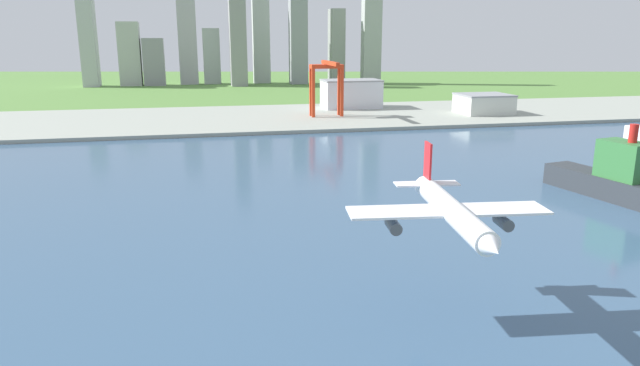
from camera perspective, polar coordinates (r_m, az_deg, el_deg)
ground_plane at (r=244.01m, az=0.22°, el=0.22°), size 2400.00×2400.00×0.00m
water_bay at (r=188.14m, az=4.17°, el=-4.10°), size 840.00×360.00×0.15m
industrial_pier at (r=428.15m, az=-5.31°, el=6.44°), size 840.00×140.00×2.50m
airplane_landing at (r=121.42m, az=12.90°, el=-2.79°), size 42.86×46.23×15.39m
container_barge at (r=242.69m, az=26.75°, el=0.57°), size 21.76×49.88×28.83m
port_crane_red at (r=421.36m, az=0.71°, el=10.47°), size 23.56×45.27×39.96m
warehouse_main at (r=477.10m, az=3.09°, el=8.81°), size 46.71×29.45×22.74m
warehouse_annex at (r=457.71m, az=15.87°, el=7.55°), size 37.33×32.82×14.65m
distant_skyline at (r=746.52m, az=-8.47°, el=13.93°), size 363.78×60.87×157.94m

